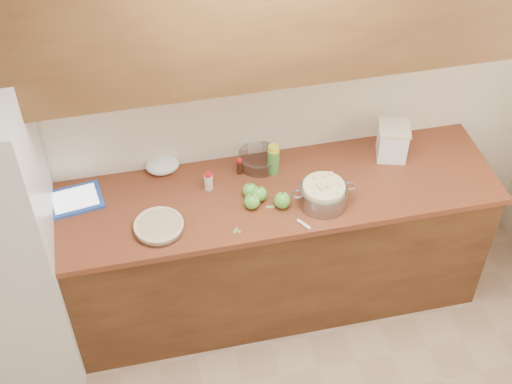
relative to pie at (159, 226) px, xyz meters
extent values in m
plane|color=silver|center=(0.56, -1.33, 1.66)|extent=(3.60, 3.60, 0.00)
plane|color=beige|center=(0.56, 0.47, 0.36)|extent=(3.60, 0.00, 3.60)
cube|color=#593419|center=(0.56, 0.15, -0.50)|extent=(2.60, 0.65, 0.88)
cube|color=brown|center=(0.56, 0.15, -0.04)|extent=(2.64, 0.68, 0.04)
cube|color=brown|center=(0.56, 0.30, 1.01)|extent=(2.60, 0.34, 0.70)
cylinder|color=silver|center=(0.00, 0.00, 0.00)|extent=(0.27, 0.27, 0.04)
cylinder|color=beige|center=(0.00, 0.00, 0.00)|extent=(0.24, 0.24, 0.03)
torus|color=beige|center=(0.00, 0.00, 0.01)|extent=(0.26, 0.26, 0.02)
cylinder|color=gray|center=(0.87, 0.00, 0.03)|extent=(0.26, 0.26, 0.11)
torus|color=gray|center=(0.73, 0.00, 0.07)|extent=(0.06, 0.06, 0.01)
torus|color=gray|center=(1.02, 0.00, 0.07)|extent=(0.06, 0.06, 0.01)
cylinder|color=#F4EAA4|center=(0.87, 0.00, 0.05)|extent=(0.22, 0.22, 0.12)
cube|color=white|center=(1.36, 0.29, 0.07)|extent=(0.20, 0.20, 0.19)
cube|color=beige|center=(1.36, 0.29, 0.18)|extent=(0.21, 0.21, 0.02)
cube|color=#2347A8|center=(-0.41, 0.30, -0.01)|extent=(0.31, 0.26, 0.02)
cube|color=white|center=(-0.41, 0.30, 0.00)|extent=(0.26, 0.20, 0.00)
cube|color=gray|center=(0.78, -0.06, -0.02)|extent=(0.07, 0.09, 0.00)
cylinder|color=white|center=(0.73, -0.14, -0.01)|extent=(0.06, 0.08, 0.02)
cylinder|color=#4C8C38|center=(0.68, 0.30, 0.05)|extent=(0.07, 0.07, 0.15)
cylinder|color=yellow|center=(0.68, 0.30, 0.15)|extent=(0.06, 0.06, 0.03)
cylinder|color=beige|center=(0.30, 0.24, 0.03)|extent=(0.05, 0.05, 0.09)
cylinder|color=red|center=(0.30, 0.24, 0.08)|extent=(0.04, 0.04, 0.02)
cylinder|color=black|center=(0.49, 0.33, 0.02)|extent=(0.03, 0.03, 0.08)
cylinder|color=red|center=(0.49, 0.33, 0.07)|extent=(0.03, 0.03, 0.02)
cylinder|color=silver|center=(0.61, 0.37, 0.02)|extent=(0.22, 0.22, 0.08)
torus|color=silver|center=(0.61, 0.37, 0.06)|extent=(0.23, 0.23, 0.01)
ellipsoid|color=white|center=(0.07, 0.44, 0.02)|extent=(0.20, 0.17, 0.08)
sphere|color=#57AA36|center=(0.51, 0.14, 0.02)|extent=(0.08, 0.08, 0.08)
cylinder|color=#3F2D19|center=(0.51, 0.14, 0.06)|extent=(0.01, 0.01, 0.01)
sphere|color=#57AA36|center=(0.55, 0.10, 0.02)|extent=(0.08, 0.08, 0.08)
cylinder|color=#3F2D19|center=(0.55, 0.10, 0.07)|extent=(0.01, 0.01, 0.01)
sphere|color=#57AA36|center=(0.50, 0.05, 0.02)|extent=(0.09, 0.09, 0.09)
cylinder|color=#3F2D19|center=(0.50, 0.05, 0.07)|extent=(0.01, 0.01, 0.01)
sphere|color=#57AA36|center=(0.66, 0.02, 0.02)|extent=(0.09, 0.09, 0.09)
cylinder|color=#3F2D19|center=(0.66, 0.02, 0.07)|extent=(0.01, 0.01, 0.01)
cube|color=#7AA751|center=(0.60, 0.03, -0.02)|extent=(0.05, 0.02, 0.00)
cube|color=#7AA751|center=(0.52, 0.10, -0.02)|extent=(0.04, 0.03, 0.00)
cube|color=#7AA751|center=(0.39, -0.10, -0.02)|extent=(0.03, 0.03, 0.00)
cube|color=#7AA751|center=(0.38, -0.09, -0.02)|extent=(0.03, 0.04, 0.00)
camera|label=1|loc=(-0.05, -2.55, 2.67)|focal=50.00mm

